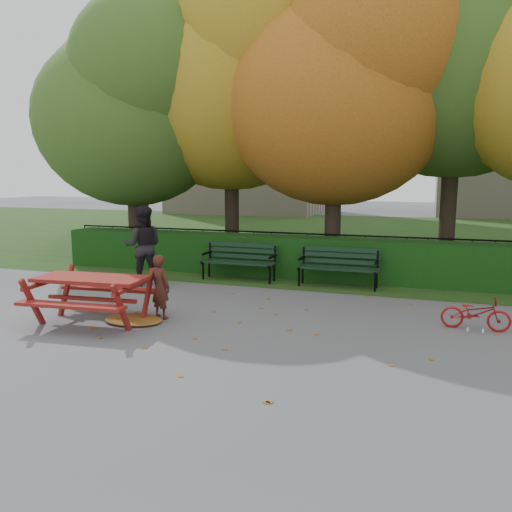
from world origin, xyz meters
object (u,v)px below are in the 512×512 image
(tree_f, at_px, (144,88))
(child, at_px, (160,287))
(tree_b, at_px, (239,75))
(picnic_table, at_px, (91,287))
(tree_c, at_px, (347,85))
(adult, at_px, (143,246))
(bicycle, at_px, (476,313))
(bench_right, at_px, (339,264))
(bench_left, at_px, (240,259))
(tree_a, at_px, (136,106))
(tree_d, at_px, (474,40))

(tree_f, distance_m, child, 11.92)
(tree_b, xyz_separation_m, picnic_table, (0.03, -7.26, -4.78))
(tree_c, xyz_separation_m, tree_f, (-7.97, 3.28, 0.87))
(adult, bearing_deg, tree_b, -123.77)
(picnic_table, xyz_separation_m, adult, (-0.78, 2.94, 0.29))
(tree_b, relative_size, bicycle, 8.27)
(bench_right, height_order, child, child)
(tree_b, relative_size, tree_f, 0.96)
(tree_b, height_order, child, tree_b)
(bench_left, relative_size, bicycle, 1.69)
(tree_a, height_order, tree_f, tree_f)
(tree_b, height_order, picnic_table, tree_b)
(bench_left, xyz_separation_m, bench_right, (2.40, 0.00, 0.00))
(tree_d, relative_size, adult, 5.24)
(tree_d, xyz_separation_m, bicycle, (-0.11, -6.07, -5.70))
(tree_d, distance_m, bench_right, 7.07)
(bench_left, bearing_deg, picnic_table, -104.75)
(tree_b, xyz_separation_m, child, (1.01, -6.64, -4.83))
(tree_c, relative_size, bench_right, 4.44)
(tree_a, relative_size, tree_d, 0.78)
(tree_b, xyz_separation_m, adult, (-0.74, -4.32, -4.49))
(tree_b, xyz_separation_m, bicycle, (6.21, -5.59, -5.12))
(tree_a, distance_m, child, 7.72)
(tree_f, bearing_deg, bench_right, -33.92)
(tree_a, distance_m, picnic_table, 7.75)
(tree_a, relative_size, tree_c, 0.94)
(tree_d, xyz_separation_m, picnic_table, (-6.29, -7.74, -5.36))
(tree_c, distance_m, picnic_table, 8.37)
(bench_right, bearing_deg, picnic_table, -129.78)
(tree_f, bearing_deg, tree_b, -27.99)
(child, height_order, adult, adult)
(tree_c, distance_m, tree_d, 3.50)
(picnic_table, distance_m, child, 1.16)
(bench_right, bearing_deg, bicycle, -43.58)
(adult, bearing_deg, bicycle, 145.66)
(bench_left, bearing_deg, tree_f, 136.49)
(tree_b, height_order, bench_left, tree_b)
(tree_c, bearing_deg, bench_left, -133.36)
(tree_a, xyz_separation_m, tree_c, (6.02, 0.38, 0.30))
(tree_b, relative_size, picnic_table, 4.41)
(tree_d, height_order, bench_left, tree_d)
(tree_a, height_order, picnic_table, tree_a)
(tree_c, height_order, bench_right, tree_c)
(tree_b, bearing_deg, adult, -99.77)
(tree_f, xyz_separation_m, bench_right, (8.23, -5.54, -5.17))
(tree_f, distance_m, bicycle, 14.61)
(tree_d, height_order, adult, tree_d)
(tree_c, xyz_separation_m, bicycle, (2.94, -4.80, -4.55))
(tree_b, height_order, bench_right, tree_b)
(tree_b, bearing_deg, tree_d, 4.38)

